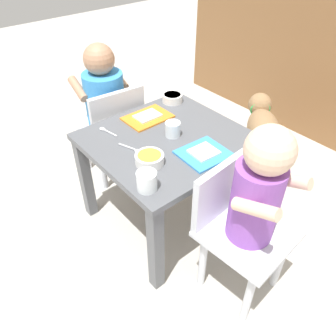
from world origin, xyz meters
The scene contains 13 objects.
ground_plane centered at (0.00, 0.00, 0.00)m, with size 7.00×7.00×0.00m, color #B2ADA3.
dining_table centered at (0.00, 0.00, 0.37)m, with size 0.56×0.59×0.44m.
seated_child_left centered at (-0.44, -0.01, 0.43)m, with size 0.30×0.30×0.69m.
seated_child_right centered at (0.44, -0.03, 0.45)m, with size 0.30×0.30×0.72m.
dog centered at (-0.01, 0.67, 0.22)m, with size 0.41×0.40×0.33m.
food_tray_left centered at (-0.17, 0.03, 0.44)m, with size 0.14×0.19×0.02m.
food_tray_right centered at (0.17, 0.03, 0.44)m, with size 0.17×0.18×0.02m.
water_cup_left centered at (0.00, 0.02, 0.46)m, with size 0.06×0.06×0.06m.
water_cup_right centered at (0.19, -0.24, 0.47)m, with size 0.07×0.07×0.07m.
veggie_bowl_far centered at (-0.22, 0.21, 0.46)m, with size 0.09×0.09×0.04m.
cereal_bowl_left_side centered at (0.08, -0.15, 0.46)m, with size 0.10×0.10×0.04m.
spoon_by_left_tray centered at (-0.03, -0.15, 0.44)m, with size 0.10×0.05×0.01m.
spoon_by_right_tray centered at (-0.19, -0.16, 0.44)m, with size 0.10×0.03×0.01m.
Camera 1 is at (0.85, -0.71, 1.17)m, focal length 36.04 mm.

